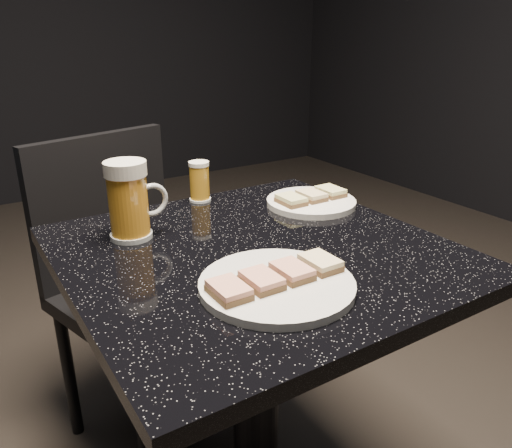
# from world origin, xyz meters

# --- Properties ---
(plate_large) EXTENTS (0.26, 0.26, 0.01)m
(plate_large) POSITION_xyz_m (-0.06, -0.15, 0.76)
(plate_large) COLOR silver
(plate_large) RESTS_ON table
(plate_small) EXTENTS (0.21, 0.21, 0.01)m
(plate_small) POSITION_xyz_m (0.25, 0.14, 0.76)
(plate_small) COLOR white
(plate_small) RESTS_ON table
(table) EXTENTS (0.70, 0.70, 0.75)m
(table) POSITION_xyz_m (0.00, 0.00, 0.51)
(table) COLOR black
(table) RESTS_ON floor
(beer_mug) EXTENTS (0.12, 0.08, 0.16)m
(beer_mug) POSITION_xyz_m (-0.18, 0.18, 0.83)
(beer_mug) COLOR silver
(beer_mug) RESTS_ON table
(beer_tumbler) EXTENTS (0.05, 0.05, 0.10)m
(beer_tumbler) POSITION_xyz_m (0.04, 0.32, 0.80)
(beer_tumbler) COLOR white
(beer_tumbler) RESTS_ON table
(chair) EXTENTS (0.52, 0.52, 0.88)m
(chair) POSITION_xyz_m (-0.09, 0.50, 0.50)
(chair) COLOR black
(chair) RESTS_ON floor
(canapes_on_plate_large) EXTENTS (0.23, 0.07, 0.02)m
(canapes_on_plate_large) POSITION_xyz_m (-0.06, -0.15, 0.77)
(canapes_on_plate_large) COLOR #4C3521
(canapes_on_plate_large) RESTS_ON plate_large
(canapes_on_plate_small) EXTENTS (0.17, 0.07, 0.02)m
(canapes_on_plate_small) POSITION_xyz_m (0.25, 0.14, 0.77)
(canapes_on_plate_small) COLOR #4C3521
(canapes_on_plate_small) RESTS_ON plate_small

